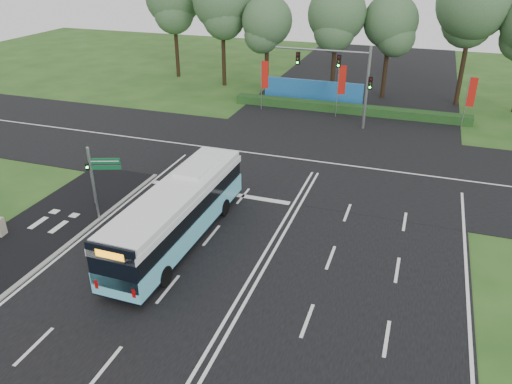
# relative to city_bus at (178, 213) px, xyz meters

# --- Properties ---
(ground) EXTENTS (120.00, 120.00, 0.00)m
(ground) POSITION_rel_city_bus_xyz_m (4.70, 0.98, -1.72)
(ground) COLOR #244C19
(ground) RESTS_ON ground
(road_main) EXTENTS (20.00, 120.00, 0.04)m
(road_main) POSITION_rel_city_bus_xyz_m (4.70, 0.98, -1.70)
(road_main) COLOR black
(road_main) RESTS_ON ground
(road_cross) EXTENTS (120.00, 14.00, 0.05)m
(road_cross) POSITION_rel_city_bus_xyz_m (4.70, 12.98, -1.69)
(road_cross) COLOR black
(road_cross) RESTS_ON ground
(bike_path) EXTENTS (5.00, 18.00, 0.06)m
(bike_path) POSITION_rel_city_bus_xyz_m (-7.80, -2.02, -1.69)
(bike_path) COLOR black
(bike_path) RESTS_ON ground
(kerb_strip) EXTENTS (0.25, 18.00, 0.12)m
(kerb_strip) POSITION_rel_city_bus_xyz_m (-5.40, -2.02, -1.66)
(kerb_strip) COLOR gray
(kerb_strip) RESTS_ON ground
(city_bus) EXTENTS (2.68, 11.90, 3.41)m
(city_bus) POSITION_rel_city_bus_xyz_m (0.00, 0.00, 0.00)
(city_bus) COLOR #60C6E0
(city_bus) RESTS_ON ground
(pedestrian_signal) EXTENTS (0.35, 0.43, 3.72)m
(pedestrian_signal) POSITION_rel_city_bus_xyz_m (-6.85, 2.11, 0.32)
(pedestrian_signal) COLOR gray
(pedestrian_signal) RESTS_ON ground
(street_sign) EXTENTS (1.63, 0.66, 4.42)m
(street_sign) POSITION_rel_city_bus_xyz_m (-5.20, 0.71, 1.04)
(street_sign) COLOR gray
(street_sign) RESTS_ON ground
(banner_flag_left) EXTENTS (0.71, 0.08, 4.77)m
(banner_flag_left) POSITION_rel_city_bus_xyz_m (-3.09, 23.79, 1.39)
(banner_flag_left) COLOR gray
(banner_flag_left) RESTS_ON ground
(banner_flag_mid) EXTENTS (0.70, 0.23, 4.83)m
(banner_flag_mid) POSITION_rel_city_bus_xyz_m (4.09, 23.98, 1.42)
(banner_flag_mid) COLOR gray
(banner_flag_mid) RESTS_ON ground
(banner_flag_right) EXTENTS (0.67, 0.16, 4.59)m
(banner_flag_right) POSITION_rel_city_bus_xyz_m (14.94, 24.10, 1.28)
(banner_flag_right) COLOR gray
(banner_flag_right) RESTS_ON ground
(traffic_light_gantry) EXTENTS (8.41, 0.28, 7.00)m
(traffic_light_gantry) POSITION_rel_city_bus_xyz_m (4.91, 21.48, 2.95)
(traffic_light_gantry) COLOR gray
(traffic_light_gantry) RESTS_ON ground
(hedge) EXTENTS (22.00, 1.20, 0.80)m
(hedge) POSITION_rel_city_bus_xyz_m (4.70, 25.48, -1.32)
(hedge) COLOR #143815
(hedge) RESTS_ON ground
(blue_hoarding) EXTENTS (10.00, 0.30, 2.20)m
(blue_hoarding) POSITION_rel_city_bus_xyz_m (0.70, 27.98, -0.62)
(blue_hoarding) COLOR #1D5DA0
(blue_hoarding) RESTS_ON ground
(eucalyptus_row) EXTENTS (42.49, 8.82, 12.85)m
(eucalyptus_row) POSITION_rel_city_bus_xyz_m (1.40, 31.53, 6.81)
(eucalyptus_row) COLOR black
(eucalyptus_row) RESTS_ON ground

